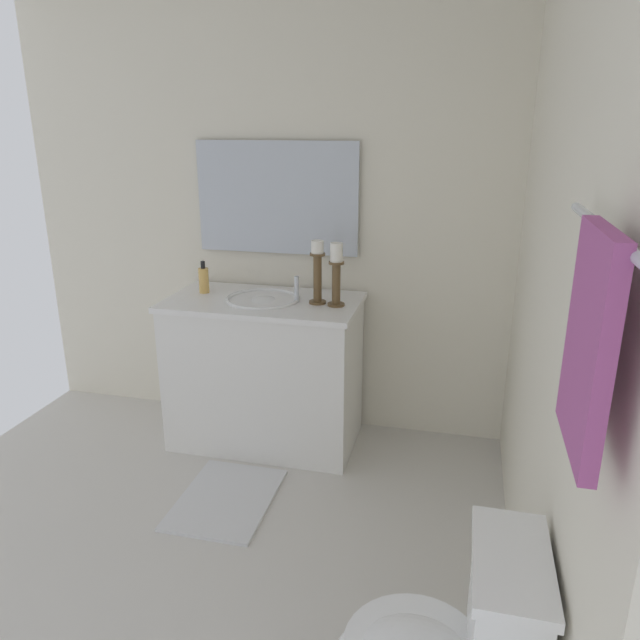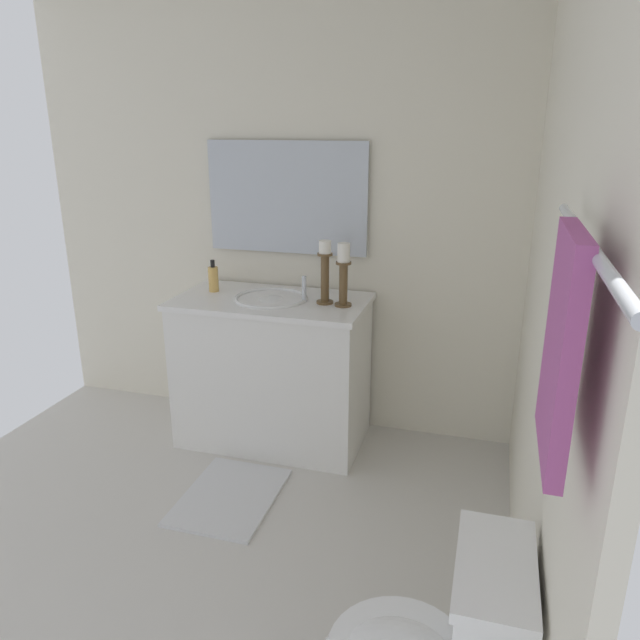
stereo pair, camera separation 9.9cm
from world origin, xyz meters
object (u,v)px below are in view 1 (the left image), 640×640
Objects in this scene: towel_bar at (616,240)px; towel_near_vanity at (589,343)px; soap_bottle at (204,280)px; candle_holder_tall at (336,272)px; candle_holder_short at (317,271)px; bath_mat at (226,499)px; sink_basin at (263,306)px; mirror at (277,198)px; vanity_cabinet at (265,371)px.

towel_near_vanity is at bearing -90.00° from towel_bar.
candle_holder_tall is at bearing 84.67° from soap_bottle.
towel_bar is at bearing 27.12° from candle_holder_short.
bath_mat is at bearing -135.32° from towel_near_vanity.
candle_holder_short is at bearing -100.61° from candle_holder_tall.
sink_basin is at bearing -146.08° from towel_bar.
soap_bottle reaches higher than bath_mat.
sink_basin is 1.22× the size of candle_holder_tall.
sink_basin is at bearing 81.16° from soap_bottle.
bath_mat is (0.63, -0.30, -1.01)m from candle_holder_short.
candle_holder_tall reaches higher than sink_basin.
mirror reaches higher than towel_near_vanity.
towel_bar reaches higher than sink_basin.
candle_holder_tall is 0.78m from soap_bottle.
soap_bottle is (-0.06, -0.36, 0.49)m from vanity_cabinet.
bath_mat is (-1.27, -1.28, -1.56)m from towel_bar.
towel_near_vanity is 0.67× the size of bath_mat.
towel_bar reaches higher than vanity_cabinet.
sink_basin is 2.41m from towel_bar.
towel_bar is 2.38m from bath_mat.
sink_basin is at bearing -146.46° from towel_near_vanity.
soap_bottle is at bearing -94.49° from candle_holder_short.
towel_near_vanity is (2.18, 1.26, 0.04)m from mirror.
towel_near_vanity reaches higher than soap_bottle.
vanity_cabinet is 3.15× the size of candle_holder_short.
mirror is 1.10× the size of towel_bar.
mirror is 5.15× the size of soap_bottle.
mirror is 1.62m from bath_mat.
sink_basin is 1.01m from bath_mat.
towel_near_vanity reaches higher than candle_holder_short.
towel_bar is (1.90, 1.28, 0.76)m from sink_basin.
towel_near_vanity reaches higher than towel_bar.
towel_bar is (1.96, 1.64, 0.65)m from soap_bottle.
candle_holder_tall is 0.39× the size of towel_bar.
candle_holder_tall is at bearing 54.06° from mirror.
towel_bar is 0.18m from towel_near_vanity.
soap_bottle is at bearing -58.56° from mirror.
vanity_cabinet is at bearing -146.06° from towel_bar.
towel_bar is at bearing 24.81° from candle_holder_tall.
candle_holder_short is at bearing 85.51° from soap_bottle.
towel_near_vanity is at bearing 33.54° from sink_basin.
candle_holder_short is at bearing 90.84° from sink_basin.
sink_basin is 0.39m from soap_bottle.
towel_near_vanity reaches higher than vanity_cabinet.
sink_basin is at bearing -92.13° from candle_holder_tall.
vanity_cabinet is at bearing -92.12° from candle_holder_tall.
bath_mat is at bearing -0.00° from mirror.
vanity_cabinet is 0.75m from bath_mat.
vanity_cabinet is 0.97m from mirror.
bath_mat is (0.61, -0.41, -1.01)m from candle_holder_tall.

